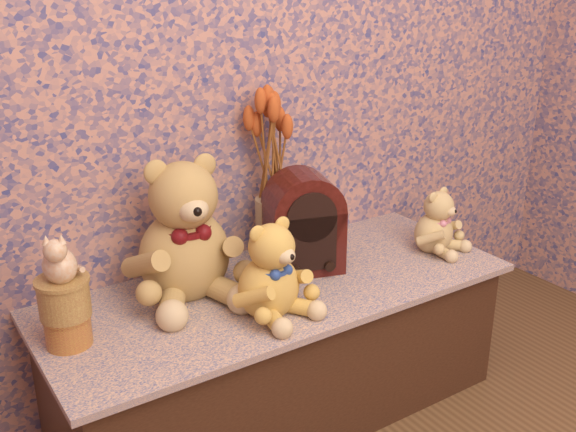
# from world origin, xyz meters

# --- Properties ---
(display_shelf) EXTENTS (1.42, 0.58, 0.44)m
(display_shelf) POSITION_xyz_m (0.00, 1.22, 0.22)
(display_shelf) COLOR #3C487C
(display_shelf) RESTS_ON ground
(teddy_large) EXTENTS (0.40, 0.46, 0.44)m
(teddy_large) POSITION_xyz_m (-0.25, 1.34, 0.66)
(teddy_large) COLOR #A3783F
(teddy_large) RESTS_ON display_shelf
(teddy_medium) EXTENTS (0.28, 0.32, 0.29)m
(teddy_medium) POSITION_xyz_m (-0.11, 1.10, 0.59)
(teddy_medium) COLOR #BC8435
(teddy_medium) RESTS_ON display_shelf
(teddy_small) EXTENTS (0.24, 0.26, 0.23)m
(teddy_small) POSITION_xyz_m (0.58, 1.16, 0.56)
(teddy_small) COLOR tan
(teddy_small) RESTS_ON display_shelf
(cathedral_radio) EXTENTS (0.27, 0.23, 0.32)m
(cathedral_radio) POSITION_xyz_m (0.13, 1.28, 0.60)
(cathedral_radio) COLOR #350D09
(cathedral_radio) RESTS_ON display_shelf
(ceramic_vase) EXTENTS (0.14, 0.14, 0.20)m
(ceramic_vase) POSITION_xyz_m (0.10, 1.40, 0.54)
(ceramic_vase) COLOR tan
(ceramic_vase) RESTS_ON display_shelf
(dried_stalks) EXTENTS (0.23, 0.23, 0.38)m
(dried_stalks) POSITION_xyz_m (0.10, 1.40, 0.83)
(dried_stalks) COLOR #BE4C1E
(dried_stalks) RESTS_ON ceramic_vase
(biscuit_tin_lower) EXTENTS (0.12, 0.12, 0.08)m
(biscuit_tin_lower) POSITION_xyz_m (-0.62, 1.24, 0.48)
(biscuit_tin_lower) COLOR gold
(biscuit_tin_lower) RESTS_ON display_shelf
(biscuit_tin_upper) EXTENTS (0.15, 0.15, 0.10)m
(biscuit_tin_upper) POSITION_xyz_m (-0.62, 1.24, 0.57)
(biscuit_tin_upper) COLOR #CBB959
(biscuit_tin_upper) RESTS_ON biscuit_tin_lower
(cat_figurine) EXTENTS (0.13, 0.14, 0.13)m
(cat_figurine) POSITION_xyz_m (-0.62, 1.24, 0.69)
(cat_figurine) COLOR silver
(cat_figurine) RESTS_ON biscuit_tin_upper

